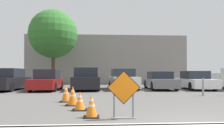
{
  "coord_description": "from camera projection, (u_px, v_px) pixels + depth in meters",
  "views": [
    {
      "loc": [
        -2.4,
        -4.63,
        1.23
      ],
      "look_at": [
        -1.23,
        13.8,
        1.5
      ],
      "focal_mm": 35.0,
      "sensor_mm": 36.0,
      "label": 1
    }
  ],
  "objects": [
    {
      "name": "road_closed_sign",
      "position": [
        124.0,
        93.0,
        5.9
      ],
      "size": [
        0.91,
        0.2,
        1.3
      ],
      "color": "black",
      "rests_on": "ground_plane"
    },
    {
      "name": "parked_car_second",
      "position": [
        47.0,
        81.0,
        15.78
      ],
      "size": [
        1.79,
        4.52,
        1.49
      ],
      "rotation": [
        0.0,
        0.0,
        3.15
      ],
      "color": "maroon",
      "rests_on": "ground_plane"
    },
    {
      "name": "parked_car_third",
      "position": [
        86.0,
        80.0,
        16.25
      ],
      "size": [
        2.04,
        4.57,
        1.63
      ],
      "rotation": [
        0.0,
        0.0,
        3.17
      ],
      "color": "black",
      "rests_on": "ground_plane"
    },
    {
      "name": "street_tree_behind_lot",
      "position": [
        53.0,
        34.0,
        20.25
      ],
      "size": [
        4.48,
        4.48,
        7.1
      ],
      "color": "#513823",
      "rests_on": "ground_plane"
    },
    {
      "name": "curb_lip",
      "position": [
        208.0,
        126.0,
        4.75
      ],
      "size": [
        30.11,
        0.2,
        0.14
      ],
      "color": "#ADAAA3",
      "rests_on": "ground_plane"
    },
    {
      "name": "traffic_cone_second",
      "position": [
        80.0,
        101.0,
        7.25
      ],
      "size": [
        0.49,
        0.49,
        0.61
      ],
      "color": "black",
      "rests_on": "ground_plane"
    },
    {
      "name": "parked_car_nearest",
      "position": [
        8.0,
        80.0,
        15.63
      ],
      "size": [
        2.05,
        4.52,
        1.57
      ],
      "rotation": [
        0.0,
        0.0,
        3.09
      ],
      "color": "black",
      "rests_on": "ground_plane"
    },
    {
      "name": "parked_car_sixth",
      "position": [
        195.0,
        81.0,
        16.8
      ],
      "size": [
        2.1,
        4.7,
        1.4
      ],
      "rotation": [
        0.0,
        0.0,
        3.08
      ],
      "color": "white",
      "rests_on": "ground_plane"
    },
    {
      "name": "traffic_cone_fourth",
      "position": [
        66.0,
        93.0,
        9.36
      ],
      "size": [
        0.51,
        0.51,
        0.75
      ],
      "color": "black",
      "rests_on": "ground_plane"
    },
    {
      "name": "parked_car_fourth",
      "position": [
        123.0,
        80.0,
        16.65
      ],
      "size": [
        2.04,
        4.26,
        1.56
      ],
      "rotation": [
        0.0,
        0.0,
        3.19
      ],
      "color": "white",
      "rests_on": "ground_plane"
    },
    {
      "name": "ground_plane",
      "position": [
        134.0,
        91.0,
        14.73
      ],
      "size": [
        96.0,
        96.0,
        0.0
      ],
      "primitive_type": "plane",
      "color": "#565451"
    },
    {
      "name": "building_facade_backdrop",
      "position": [
        107.0,
        61.0,
        26.53
      ],
      "size": [
        17.97,
        5.0,
        5.48
      ],
      "color": "gray",
      "rests_on": "ground_plane"
    },
    {
      "name": "traffic_cone_third",
      "position": [
        73.0,
        96.0,
        8.34
      ],
      "size": [
        0.54,
        0.54,
        0.74
      ],
      "color": "black",
      "rests_on": "ground_plane"
    },
    {
      "name": "bollard_nearest",
      "position": [
        203.0,
        87.0,
        11.84
      ],
      "size": [
        0.12,
        0.12,
        0.95
      ],
      "color": "gray",
      "rests_on": "ground_plane"
    },
    {
      "name": "traffic_cone_nearest",
      "position": [
        91.0,
        106.0,
        6.08
      ],
      "size": [
        0.44,
        0.44,
        0.65
      ],
      "color": "black",
      "rests_on": "ground_plane"
    },
    {
      "name": "parked_car_fifth",
      "position": [
        160.0,
        81.0,
        16.49
      ],
      "size": [
        1.96,
        4.11,
        1.35
      ],
      "rotation": [
        0.0,
        0.0,
        3.11
      ],
      "color": "slate",
      "rests_on": "ground_plane"
    }
  ]
}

